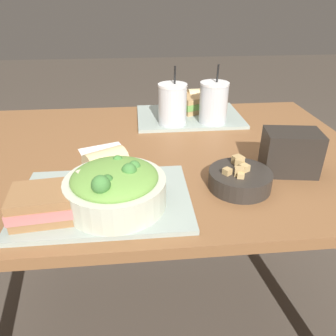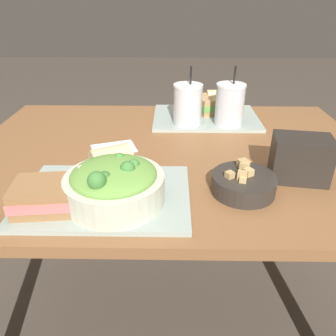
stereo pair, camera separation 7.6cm
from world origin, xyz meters
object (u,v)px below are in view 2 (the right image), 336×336
(sandwich_far, at_px, (211,104))
(drink_cup_red, at_px, (230,106))
(baguette_far, at_px, (219,99))
(soup_bowl, at_px, (243,183))
(salad_bowl, at_px, (114,184))
(sandwich_near, at_px, (44,196))
(drink_cup_dark, at_px, (188,106))
(baguette_near, at_px, (112,161))
(napkin_folded, at_px, (114,148))
(chip_bag, at_px, (300,159))

(sandwich_far, distance_m, drink_cup_red, 0.15)
(baguette_far, bearing_deg, sandwich_far, 136.72)
(soup_bowl, bearing_deg, salad_bowl, -168.27)
(baguette_far, bearing_deg, sandwich_near, 143.20)
(sandwich_near, bearing_deg, drink_cup_dark, 51.85)
(salad_bowl, relative_size, baguette_near, 1.80)
(drink_cup_red, bearing_deg, baguette_near, -133.91)
(salad_bowl, xyz_separation_m, sandwich_far, (0.29, 0.65, -0.02))
(salad_bowl, height_order, drink_cup_dark, drink_cup_dark)
(drink_cup_dark, height_order, drink_cup_red, drink_cup_red)
(napkin_folded, bearing_deg, sandwich_near, -106.00)
(baguette_far, distance_m, drink_cup_red, 0.19)
(sandwich_far, bearing_deg, chip_bag, -94.84)
(napkin_folded, bearing_deg, chip_bag, -18.91)
(salad_bowl, bearing_deg, sandwich_far, 66.33)
(soup_bowl, bearing_deg, sandwich_near, -168.65)
(sandwich_near, relative_size, baguette_far, 1.42)
(salad_bowl, distance_m, baguette_near, 0.14)
(baguette_far, bearing_deg, salad_bowl, 151.73)
(drink_cup_dark, bearing_deg, baguette_far, 53.35)
(soup_bowl, relative_size, sandwich_far, 0.97)
(sandwich_far, relative_size, drink_cup_red, 0.78)
(sandwich_near, bearing_deg, sandwich_far, 51.14)
(sandwich_far, height_order, chip_bag, chip_bag)
(sandwich_near, relative_size, drink_cup_red, 0.68)
(salad_bowl, height_order, baguette_far, salad_bowl)
(drink_cup_dark, bearing_deg, chip_bag, -53.23)
(drink_cup_red, relative_size, napkin_folded, 1.32)
(sandwich_near, xyz_separation_m, napkin_folded, (0.10, 0.34, -0.04))
(soup_bowl, height_order, sandwich_far, sandwich_far)
(salad_bowl, height_order, chip_bag, salad_bowl)
(drink_cup_dark, distance_m, chip_bag, 0.48)
(drink_cup_red, xyz_separation_m, napkin_folded, (-0.40, -0.20, -0.08))
(drink_cup_red, bearing_deg, chip_bag, -70.87)
(sandwich_far, bearing_deg, soup_bowl, -111.91)
(baguette_near, height_order, drink_cup_dark, drink_cup_dark)
(soup_bowl, distance_m, chip_bag, 0.18)
(drink_cup_red, height_order, chip_bag, drink_cup_red)
(baguette_near, bearing_deg, drink_cup_red, -73.85)
(baguette_near, height_order, drink_cup_red, drink_cup_red)
(drink_cup_red, distance_m, chip_bag, 0.40)
(drink_cup_red, bearing_deg, napkin_folded, -153.29)
(salad_bowl, bearing_deg, baguette_far, 65.11)
(chip_bag, bearing_deg, sandwich_far, 118.12)
(salad_bowl, distance_m, drink_cup_red, 0.62)
(salad_bowl, distance_m, drink_cup_dark, 0.55)
(soup_bowl, bearing_deg, drink_cup_dark, 105.51)
(baguette_near, bearing_deg, napkin_folded, -20.69)
(baguette_near, xyz_separation_m, drink_cup_red, (0.37, 0.38, 0.03))
(baguette_far, xyz_separation_m, napkin_folded, (-0.38, -0.39, -0.05))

